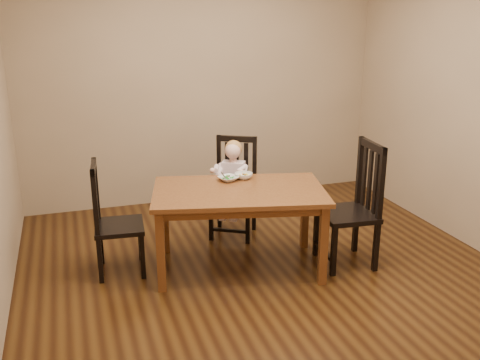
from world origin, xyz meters
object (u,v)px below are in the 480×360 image
object	(u,v)px
dining_table	(239,199)
chair_child	(234,189)
bowl_peas	(228,179)
chair_left	(113,221)
toddler	(233,178)
bowl_veg	(244,176)
chair_right	(353,207)

from	to	relation	value
dining_table	chair_child	world-z (taller)	chair_child
chair_child	bowl_peas	distance (m)	0.57
chair_left	toddler	xyz separation A→B (m)	(1.17, 0.43, 0.12)
dining_table	bowl_veg	world-z (taller)	bowl_veg
bowl_peas	bowl_veg	xyz separation A→B (m)	(0.15, 0.02, 0.00)
chair_child	bowl_veg	world-z (taller)	chair_child
chair_child	chair_left	world-z (taller)	chair_child
dining_table	chair_left	xyz separation A→B (m)	(-1.01, 0.25, -0.16)
bowl_veg	chair_child	bearing A→B (deg)	83.13
bowl_peas	chair_right	bearing A→B (deg)	-25.58
chair_child	chair_right	xyz separation A→B (m)	(0.76, -0.93, 0.06)
chair_left	bowl_peas	size ratio (longest dim) A/B	5.78
dining_table	chair_child	xyz separation A→B (m)	(0.18, 0.71, -0.16)
chair_left	toddler	world-z (taller)	chair_left
chair_left	bowl_veg	distance (m)	1.17
chair_right	bowl_veg	world-z (taller)	chair_right
chair_child	chair_right	distance (m)	1.20
toddler	chair_child	bearing A→B (deg)	-90.00
chair_right	toddler	size ratio (longest dim) A/B	2.20
dining_table	toddler	xyz separation A→B (m)	(0.16, 0.67, -0.04)
dining_table	chair_right	bearing A→B (deg)	-12.74
dining_table	toddler	world-z (taller)	toddler
chair_child	bowl_veg	distance (m)	0.52
chair_child	toddler	distance (m)	0.13
dining_table	bowl_veg	distance (m)	0.32
chair_child	dining_table	bearing A→B (deg)	105.49
chair_right	bowl_peas	xyz separation A→B (m)	(-0.96, 0.46, 0.21)
chair_right	bowl_peas	world-z (taller)	chair_right
chair_child	chair_left	bearing A→B (deg)	51.38
dining_table	bowl_veg	bearing A→B (deg)	64.38
dining_table	chair_left	size ratio (longest dim) A/B	1.64
toddler	dining_table	bearing A→B (deg)	106.55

